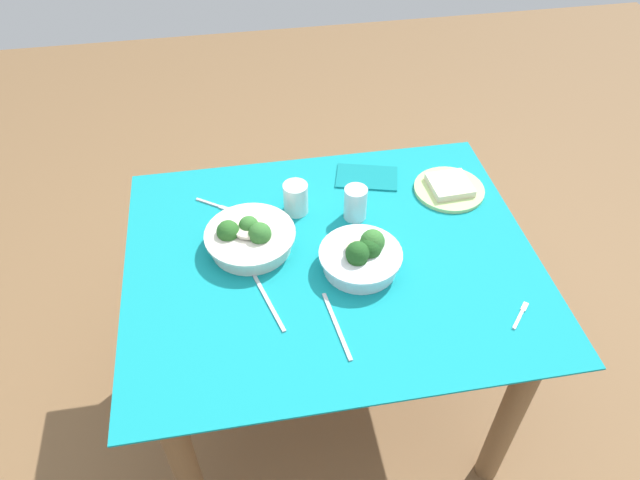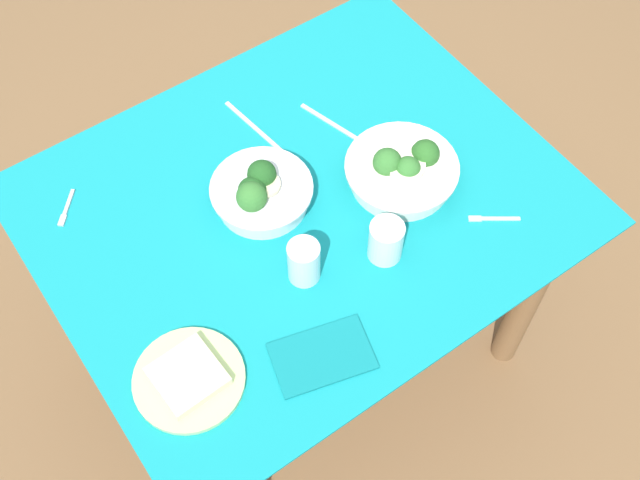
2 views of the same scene
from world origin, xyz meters
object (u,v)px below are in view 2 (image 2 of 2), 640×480
Objects in this scene: bread_side_plate at (189,378)px; table_knife_right at (255,128)px; table_knife_left at (337,126)px; fork_by_far_bowl at (492,219)px; fork_by_near_bowl at (66,209)px; broccoli_bowl_near at (260,192)px; water_glass_side at (386,241)px; broccoli_bowl_far at (402,170)px; water_glass_center at (304,262)px; napkin_folded_upper at (322,356)px.

bread_side_plate is 1.01× the size of table_knife_right.
table_knife_right is at bearing -139.59° from table_knife_left.
fork_by_far_bowl is at bearing 0.82° from table_knife_left.
fork_by_near_bowl is (0.02, -0.49, -0.01)m from bread_side_plate.
table_knife_right is (-0.10, -0.18, -0.04)m from broccoli_bowl_near.
water_glass_side is at bearing -178.64° from bread_side_plate.
water_glass_center reaches higher than broccoli_bowl_far.
napkin_folded_upper is (0.48, 0.05, 0.00)m from fork_by_far_bowl.
napkin_folded_upper is at bearing 32.27° from broccoli_bowl_far.
broccoli_bowl_far is 1.17× the size of table_knife_right.
broccoli_bowl_near is 2.30× the size of water_glass_side.
water_glass_side is at bearing -154.32° from napkin_folded_upper.
fork_by_near_bowl is (0.36, -0.23, -0.04)m from broccoli_bowl_near.
water_glass_side is at bearing 161.94° from water_glass_center.
broccoli_bowl_near is 0.42m from fork_by_near_bowl.
table_knife_right is (0.16, -0.10, 0.00)m from table_knife_left.
broccoli_bowl_near is 0.43m from bread_side_plate.
fork_by_near_bowl and table_knife_left have the same top height.
napkin_folded_upper reaches higher than table_knife_right.
table_knife_right is at bearing -119.07° from broccoli_bowl_near.
bread_side_plate is at bearing -24.13° from napkin_folded_upper.
bread_side_plate is at bearing -75.75° from table_knife_left.
fork_by_far_bowl is at bearing 163.53° from water_glass_center.
napkin_folded_upper is at bearing 65.03° from fork_by_near_bowl.
fork_by_near_bowl is at bearing -32.51° from broccoli_bowl_near.
broccoli_bowl_near is 1.04× the size of table_knife_right.
fork_by_near_bowl is at bearing -87.79° from bread_side_plate.
bread_side_plate is 0.48m from water_glass_side.
napkin_folded_upper is (0.36, 0.45, 0.00)m from table_knife_left.
napkin_folded_upper is at bearing 155.87° from bread_side_plate.
water_glass_center is (0.31, 0.07, 0.02)m from broccoli_bowl_far.
napkin_folded_upper is (0.08, 0.17, -0.05)m from water_glass_center.
table_knife_left is at bearing 49.11° from table_knife_right.
table_knife_right is at bearing -110.19° from napkin_folded_upper.
broccoli_bowl_far is 0.36m from table_knife_right.
table_knife_right is 1.11× the size of napkin_folded_upper.
broccoli_bowl_near is 2.84× the size of fork_by_near_bowl.
table_knife_right is at bearing -134.23° from bread_side_plate.
fork_by_far_bowl is at bearing 164.65° from water_glass_side.
table_knife_left is 0.99× the size of table_knife_right.
table_knife_right is 0.59m from napkin_folded_upper.
table_knife_left is (-0.60, -0.35, -0.01)m from bread_side_plate.
fork_by_near_bowl is (0.74, -0.55, 0.00)m from fork_by_far_bowl.
bread_side_plate is 2.76× the size of fork_by_near_bowl.
table_knife_left is (0.12, -0.40, -0.00)m from fork_by_far_bowl.
water_glass_side reaches higher than fork_by_near_bowl.
broccoli_bowl_near is 0.27m from table_knife_left.
broccoli_bowl_far is 2.58× the size of fork_by_far_bowl.
fork_by_far_bowl is at bearing 21.53° from table_knife_right.
broccoli_bowl_far is 0.31m from broccoli_bowl_near.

